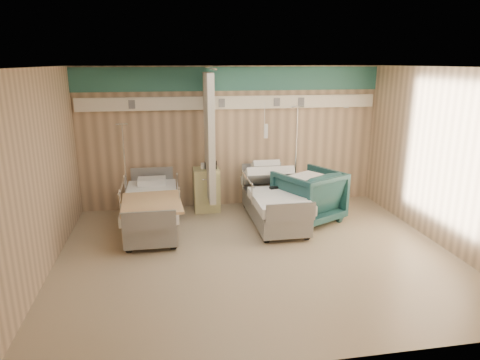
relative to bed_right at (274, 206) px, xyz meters
The scene contains 13 objects.
ground 1.47m from the bed_right, 114.78° to the right, with size 6.00×5.00×0.00m, color gray.
room_walls 1.97m from the bed_right, 121.10° to the right, with size 6.04×5.04×2.82m.
bed_right is the anchor object (origin of this frame).
bed_left 2.20m from the bed_right, behind, with size 1.00×2.16×0.63m, color white, non-canonical shape.
bedside_cabinet 1.46m from the bed_right, 141.95° to the left, with size 0.50×0.48×0.85m, color #CFC681.
visitor_armchair 0.67m from the bed_right, ahead, with size 1.03×1.06×0.96m, color #1B4445.
waffle_blanket 0.93m from the bed_right, ahead, with size 0.68×0.61×0.08m, color white.
iv_stand_right 0.96m from the bed_right, 50.05° to the left, with size 0.37×0.37×2.05m.
iv_stand_left 2.80m from the bed_right, 163.07° to the left, with size 0.32×0.32×1.78m.
call_remote 0.34m from the bed_right, 74.44° to the left, with size 0.18×0.08×0.04m, color black.
tan_blanket 2.25m from the bed_right, 168.00° to the right, with size 0.95×1.19×0.04m, color tan.
toiletry_bag 1.53m from the bed_right, 138.74° to the left, with size 0.24×0.15×0.13m, color black.
white_cup 1.63m from the bed_right, 143.30° to the left, with size 0.08×0.08×0.12m, color white.
Camera 1 is at (-1.28, -5.91, 2.87)m, focal length 32.00 mm.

